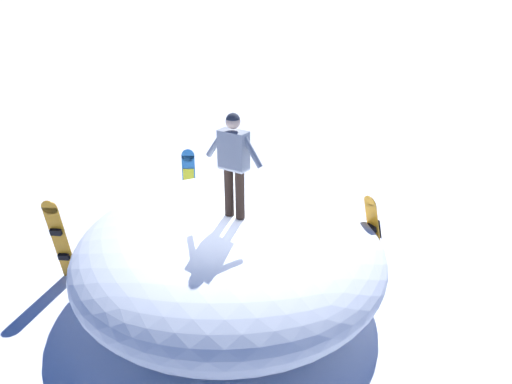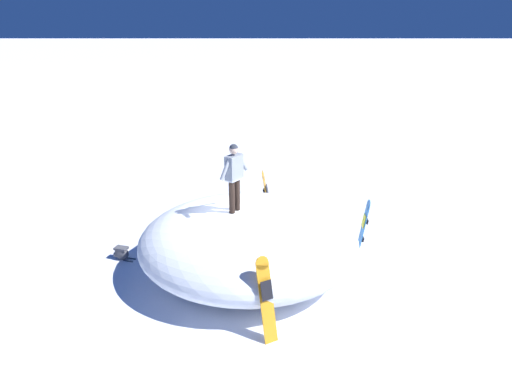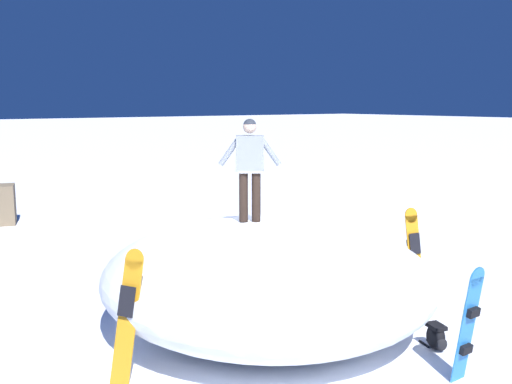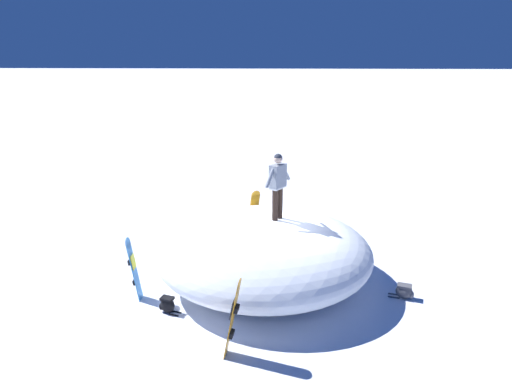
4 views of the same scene
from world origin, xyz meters
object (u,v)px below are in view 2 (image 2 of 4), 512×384
Objects in this scene: snowboard_tertiary_upright at (267,196)px; backpack_near at (326,238)px; snowboard_primary_upright at (364,227)px; snowboard_secondary_upright at (266,298)px; snowboarder_standing at (234,172)px; backpack_far at (121,253)px.

snowboard_tertiary_upright reaches higher than backpack_near.
snowboard_primary_upright is 0.92× the size of snowboard_secondary_upright.
backpack_near is (-0.55, -0.88, -0.61)m from snowboard_primary_upright.
snowboarder_standing is at bearing -15.10° from snowboard_tertiary_upright.
snowboard_tertiary_upright is 4.54m from backpack_far.
snowboard_primary_upright is at bearing 51.01° from snowboard_tertiary_upright.
snowboard_tertiary_upright is 3.18× the size of backpack_near.
backpack_far is at bearing -87.42° from snowboard_primary_upright.
snowboard_tertiary_upright is 2.73× the size of backpack_far.
snowboard_primary_upright is 2.95× the size of backpack_near.
backpack_near reaches higher than backpack_far.
snowboarder_standing reaches higher than backpack_far.
snowboard_secondary_upright is 5.45m from snowboard_tertiary_upright.
snowboard_secondary_upright reaches higher than backpack_far.
snowboard_primary_upright is at bearing 107.14° from snowboarder_standing.
backpack_far is at bearing -130.16° from snowboard_secondary_upright.
snowboard_secondary_upright is at bearing -1.30° from snowboard_tertiary_upright.
snowboard_primary_upright reaches higher than backpack_near.
snowboard_primary_upright is 6.39m from backpack_far.
snowboard_secondary_upright is (2.41, 0.70, -1.76)m from snowboarder_standing.
snowboard_secondary_upright is 4.93m from backpack_far.
snowboard_tertiary_upright is at bearing -132.18° from backpack_near.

